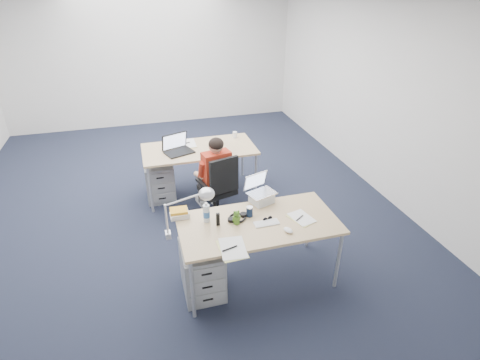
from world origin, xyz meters
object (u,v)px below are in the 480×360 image
object	(u,v)px
drawer_pedestal_far	(160,180)
headphones	(237,217)
office_chair	(219,200)
drawer_pedestal_near	(202,270)
silver_laptop	(262,190)
sunglasses	(268,219)
bear_figurine	(237,217)
far_cup	(235,135)
wireless_keyboard	(266,223)
can_koozie	(250,211)
computer_mouse	(288,230)
desk_lamp	(182,213)
dark_laptop	(179,144)
desk_far	(199,151)
water_bottle	(206,212)
cordless_phone	(218,219)
desk_near	(258,226)
book_stack	(179,213)
seated_person	(213,175)

from	to	relation	value
drawer_pedestal_far	headphones	world-z (taller)	headphones
office_chair	drawer_pedestal_near	xyz separation A→B (m)	(-0.46, -1.27, 0.00)
drawer_pedestal_far	silver_laptop	distance (m)	2.03
office_chair	sunglasses	xyz separation A→B (m)	(0.24, -1.23, 0.47)
bear_figurine	far_cup	distance (m)	2.26
silver_laptop	wireless_keyboard	size ratio (longest dim) A/B	1.21
silver_laptop	can_koozie	distance (m)	0.31
drawer_pedestal_far	wireless_keyboard	world-z (taller)	wireless_keyboard
wireless_keyboard	headphones	xyz separation A→B (m)	(-0.26, 0.16, 0.01)
silver_laptop	can_koozie	size ratio (longest dim) A/B	2.81
computer_mouse	sunglasses	size ratio (longest dim) A/B	0.99
office_chair	desk_lamp	xyz separation A→B (m)	(-0.61, -1.24, 0.71)
wireless_keyboard	dark_laptop	world-z (taller)	dark_laptop
desk_far	sunglasses	distance (m)	1.99
desk_lamp	far_cup	xyz separation A→B (m)	(1.10, 2.23, -0.20)
water_bottle	far_cup	xyz separation A→B (m)	(0.85, 2.07, -0.06)
headphones	bear_figurine	world-z (taller)	bear_figurine
far_cup	cordless_phone	bearing A→B (deg)	-109.23
can_koozie	silver_laptop	bearing A→B (deg)	47.02
silver_laptop	cordless_phone	world-z (taller)	silver_laptop
office_chair	drawer_pedestal_near	distance (m)	1.35
desk_near	drawer_pedestal_far	xyz separation A→B (m)	(-0.85, 2.01, -0.41)
drawer_pedestal_far	dark_laptop	bearing A→B (deg)	-21.71
office_chair	headphones	xyz separation A→B (m)	(-0.05, -1.12, 0.48)
drawer_pedestal_far	can_koozie	world-z (taller)	can_koozie
bear_figurine	book_stack	bearing A→B (deg)	175.07
drawer_pedestal_near	headphones	bearing A→B (deg)	19.44
bear_figurine	far_cup	xyz separation A→B (m)	(0.57, 2.19, -0.03)
desk_far	desk_lamp	xyz separation A→B (m)	(-0.50, -1.98, 0.29)
computer_mouse	silver_laptop	bearing A→B (deg)	75.59
headphones	cordless_phone	world-z (taller)	cordless_phone
headphones	sunglasses	distance (m)	0.31
desk_far	sunglasses	bearing A→B (deg)	-79.96
drawer_pedestal_near	desk_lamp	xyz separation A→B (m)	(-0.15, 0.02, 0.70)
headphones	bear_figurine	xyz separation A→B (m)	(-0.03, -0.08, 0.06)
water_bottle	sunglasses	world-z (taller)	water_bottle
water_bottle	dark_laptop	world-z (taller)	dark_laptop
bear_figurine	far_cup	size ratio (longest dim) A/B	1.66
drawer_pedestal_near	desk_lamp	world-z (taller)	desk_lamp
seated_person	desk_lamp	distance (m)	1.57
silver_laptop	headphones	bearing A→B (deg)	-164.31
office_chair	headphones	bearing A→B (deg)	-107.47
cordless_phone	wireless_keyboard	bearing A→B (deg)	-8.55
can_koozie	desk_lamp	world-z (taller)	desk_lamp
sunglasses	desk_lamp	world-z (taller)	desk_lamp
seated_person	cordless_phone	size ratio (longest dim) A/B	8.37
seated_person	drawer_pedestal_far	bearing A→B (deg)	125.92
office_chair	cordless_phone	xyz separation A→B (m)	(-0.26, -1.18, 0.53)
office_chair	drawer_pedestal_far	xyz separation A→B (m)	(-0.71, 0.77, 0.00)
computer_mouse	headphones	size ratio (longest dim) A/B	0.47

